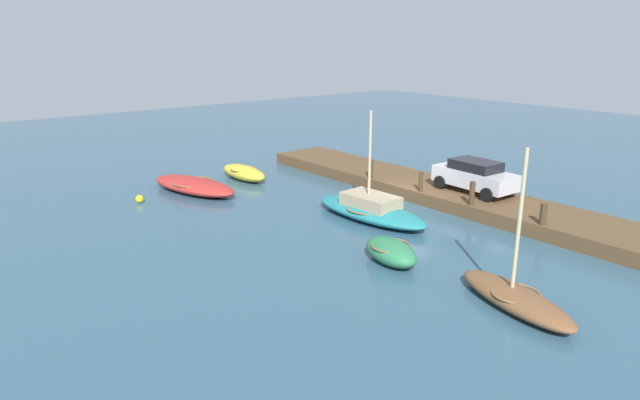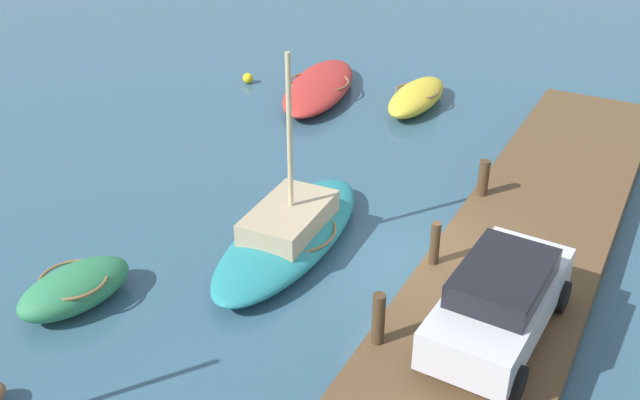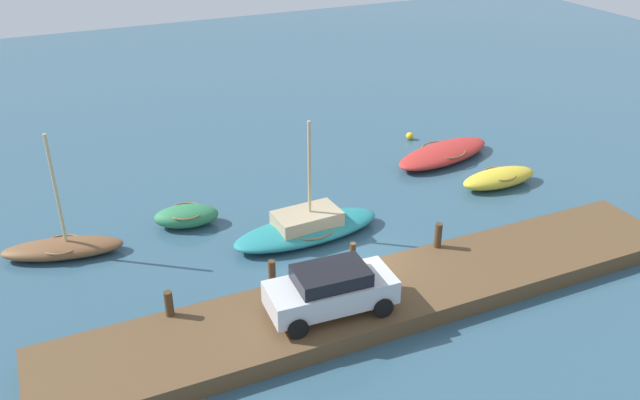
{
  "view_description": "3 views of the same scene",
  "coord_description": "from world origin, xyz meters",
  "px_view_note": "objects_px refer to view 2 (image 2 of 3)",
  "views": [
    {
      "loc": [
        -17.35,
        19.28,
        7.82
      ],
      "look_at": [
        0.91,
        4.38,
        0.81
      ],
      "focal_mm": 30.99,
      "sensor_mm": 36.0,
      "label": 1
    },
    {
      "loc": [
        -13.2,
        -4.77,
        9.61
      ],
      "look_at": [
        0.59,
        2.66,
        0.72
      ],
      "focal_mm": 40.92,
      "sensor_mm": 36.0,
      "label": 2
    },
    {
      "loc": [
        -9.54,
        -17.88,
        13.31
      ],
      "look_at": [
        0.02,
        3.14,
        1.32
      ],
      "focal_mm": 37.53,
      "sensor_mm": 36.0,
      "label": 3
    }
  ],
  "objects_px": {
    "motorboat_red": "(319,87)",
    "mooring_post_mid_west": "(378,319)",
    "parked_car": "(500,300)",
    "marker_buoy": "(248,78)",
    "sailboat_teal": "(289,232)",
    "mooring_post_east": "(483,178)",
    "mooring_post_mid_east": "(435,243)",
    "rowboat_yellow": "(417,97)",
    "dinghy_green": "(75,288)"
  },
  "relations": [
    {
      "from": "sailboat_teal",
      "to": "motorboat_red",
      "type": "bearing_deg",
      "value": 21.21
    },
    {
      "from": "mooring_post_mid_east",
      "to": "sailboat_teal",
      "type": "bearing_deg",
      "value": 92.82
    },
    {
      "from": "motorboat_red",
      "to": "mooring_post_mid_east",
      "type": "bearing_deg",
      "value": -152.67
    },
    {
      "from": "motorboat_red",
      "to": "parked_car",
      "type": "height_order",
      "value": "parked_car"
    },
    {
      "from": "mooring_post_east",
      "to": "marker_buoy",
      "type": "bearing_deg",
      "value": 63.42
    },
    {
      "from": "sailboat_teal",
      "to": "parked_car",
      "type": "relative_size",
      "value": 1.52
    },
    {
      "from": "mooring_post_mid_east",
      "to": "mooring_post_east",
      "type": "distance_m",
      "value": 3.46
    },
    {
      "from": "sailboat_teal",
      "to": "mooring_post_east",
      "type": "relative_size",
      "value": 6.52
    },
    {
      "from": "sailboat_teal",
      "to": "marker_buoy",
      "type": "bearing_deg",
      "value": 35.16
    },
    {
      "from": "dinghy_green",
      "to": "mooring_post_mid_west",
      "type": "relative_size",
      "value": 2.61
    },
    {
      "from": "rowboat_yellow",
      "to": "motorboat_red",
      "type": "relative_size",
      "value": 0.63
    },
    {
      "from": "sailboat_teal",
      "to": "motorboat_red",
      "type": "relative_size",
      "value": 1.03
    },
    {
      "from": "rowboat_yellow",
      "to": "sailboat_teal",
      "type": "distance_m",
      "value": 9.67
    },
    {
      "from": "dinghy_green",
      "to": "mooring_post_mid_west",
      "type": "height_order",
      "value": "mooring_post_mid_west"
    },
    {
      "from": "dinghy_green",
      "to": "mooring_post_mid_west",
      "type": "xyz_separation_m",
      "value": [
        1.26,
        -6.41,
        0.73
      ]
    },
    {
      "from": "mooring_post_mid_east",
      "to": "mooring_post_east",
      "type": "height_order",
      "value": "mooring_post_mid_east"
    },
    {
      "from": "motorboat_red",
      "to": "mooring_post_east",
      "type": "bearing_deg",
      "value": -138.62
    },
    {
      "from": "motorboat_red",
      "to": "mooring_post_mid_west",
      "type": "bearing_deg",
      "value": -160.53
    },
    {
      "from": "mooring_post_mid_west",
      "to": "marker_buoy",
      "type": "xyz_separation_m",
      "value": [
        11.66,
        10.53,
        -0.96
      ]
    },
    {
      "from": "rowboat_yellow",
      "to": "parked_car",
      "type": "relative_size",
      "value": 0.93
    },
    {
      "from": "mooring_post_mid_east",
      "to": "mooring_post_mid_west",
      "type": "bearing_deg",
      "value": 180.0
    },
    {
      "from": "mooring_post_mid_east",
      "to": "dinghy_green",
      "type": "bearing_deg",
      "value": 123.2
    },
    {
      "from": "rowboat_yellow",
      "to": "mooring_post_mid_west",
      "type": "xyz_separation_m",
      "value": [
        -12.42,
        -4.14,
        0.76
      ]
    },
    {
      "from": "parked_car",
      "to": "marker_buoy",
      "type": "relative_size",
      "value": 10.39
    },
    {
      "from": "rowboat_yellow",
      "to": "mooring_post_east",
      "type": "distance_m",
      "value": 7.34
    },
    {
      "from": "mooring_post_mid_east",
      "to": "marker_buoy",
      "type": "distance_m",
      "value": 13.7
    },
    {
      "from": "dinghy_green",
      "to": "mooring_post_mid_east",
      "type": "height_order",
      "value": "mooring_post_mid_east"
    },
    {
      "from": "sailboat_teal",
      "to": "parked_car",
      "type": "bearing_deg",
      "value": -108.93
    },
    {
      "from": "parked_car",
      "to": "sailboat_teal",
      "type": "bearing_deg",
      "value": 77.05
    },
    {
      "from": "marker_buoy",
      "to": "mooring_post_mid_west",
      "type": "bearing_deg",
      "value": -137.93
    },
    {
      "from": "parked_car",
      "to": "rowboat_yellow",
      "type": "bearing_deg",
      "value": 31.18
    },
    {
      "from": "mooring_post_mid_west",
      "to": "mooring_post_east",
      "type": "bearing_deg",
      "value": 0.0
    },
    {
      "from": "dinghy_green",
      "to": "sailboat_teal",
      "type": "bearing_deg",
      "value": -22.69
    },
    {
      "from": "dinghy_green",
      "to": "marker_buoy",
      "type": "xyz_separation_m",
      "value": [
        12.92,
        4.12,
        -0.23
      ]
    },
    {
      "from": "rowboat_yellow",
      "to": "motorboat_red",
      "type": "height_order",
      "value": "rowboat_yellow"
    },
    {
      "from": "parked_car",
      "to": "marker_buoy",
      "type": "bearing_deg",
      "value": 52.86
    },
    {
      "from": "sailboat_teal",
      "to": "mooring_post_east",
      "type": "height_order",
      "value": "sailboat_teal"
    },
    {
      "from": "parked_car",
      "to": "motorboat_red",
      "type": "bearing_deg",
      "value": 44.84
    },
    {
      "from": "sailboat_teal",
      "to": "motorboat_red",
      "type": "xyz_separation_m",
      "value": [
        8.99,
        4.05,
        -0.09
      ]
    },
    {
      "from": "motorboat_red",
      "to": "mooring_post_mid_west",
      "type": "relative_size",
      "value": 5.59
    },
    {
      "from": "mooring_post_east",
      "to": "marker_buoy",
      "type": "relative_size",
      "value": 2.41
    },
    {
      "from": "mooring_post_mid_west",
      "to": "parked_car",
      "type": "distance_m",
      "value": 2.26
    },
    {
      "from": "rowboat_yellow",
      "to": "sailboat_teal",
      "type": "height_order",
      "value": "sailboat_teal"
    },
    {
      "from": "mooring_post_mid_west",
      "to": "marker_buoy",
      "type": "distance_m",
      "value": 15.74
    },
    {
      "from": "mooring_post_east",
      "to": "motorboat_red",
      "type": "bearing_deg",
      "value": 54.71
    },
    {
      "from": "dinghy_green",
      "to": "mooring_post_east",
      "type": "xyz_separation_m",
      "value": [
        7.65,
        -6.41,
        0.66
      ]
    },
    {
      "from": "mooring_post_mid_east",
      "to": "rowboat_yellow",
      "type": "bearing_deg",
      "value": 23.57
    },
    {
      "from": "rowboat_yellow",
      "to": "motorboat_red",
      "type": "bearing_deg",
      "value": 100.31
    },
    {
      "from": "dinghy_green",
      "to": "marker_buoy",
      "type": "relative_size",
      "value": 7.15
    },
    {
      "from": "marker_buoy",
      "to": "mooring_post_mid_east",
      "type": "bearing_deg",
      "value": -129.64
    }
  ]
}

